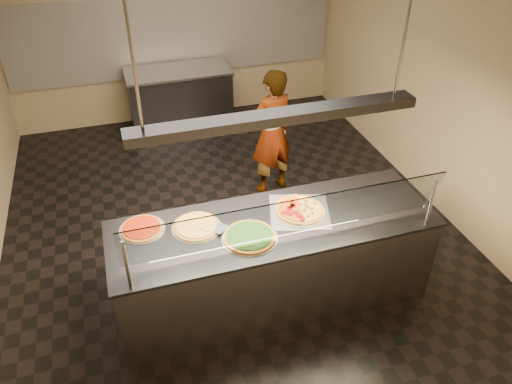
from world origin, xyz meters
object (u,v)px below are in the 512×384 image
object	(u,v)px
prep_table	(180,99)
pizza_spinach	(250,236)
pizza_tomato	(142,228)
sneeze_guard	(289,219)
worker	(272,133)
half_pizza_pepperoni	(289,211)
half_pizza_sausage	(310,207)
pizza_cheese	(196,226)
heat_lamp_housing	(277,117)
perforated_tray	(299,211)
pizza_spatula	(209,228)
serving_counter	(273,262)

from	to	relation	value
prep_table	pizza_spinach	bearing A→B (deg)	-91.20
pizza_tomato	sneeze_guard	bearing A→B (deg)	-27.92
worker	half_pizza_pepperoni	bearing A→B (deg)	59.19
prep_table	worker	xyz separation A→B (m)	(0.77, -2.02, 0.33)
sneeze_guard	half_pizza_sausage	world-z (taller)	sneeze_guard
pizza_cheese	heat_lamp_housing	distance (m)	1.21
prep_table	half_pizza_sausage	bearing A→B (deg)	-81.55
worker	half_pizza_sausage	bearing A→B (deg)	65.97
perforated_tray	pizza_tomato	distance (m)	1.39
perforated_tray	half_pizza_sausage	xyz separation A→B (m)	(0.11, -0.00, 0.02)
pizza_tomato	prep_table	xyz separation A→B (m)	(0.93, 3.57, -0.48)
pizza_cheese	heat_lamp_housing	world-z (taller)	heat_lamp_housing
pizza_spatula	worker	world-z (taller)	worker
perforated_tray	pizza_spinach	xyz separation A→B (m)	(-0.53, -0.22, 0.01)
pizza_spatula	pizza_cheese	bearing A→B (deg)	142.17
half_pizza_sausage	worker	xyz separation A→B (m)	(0.22, 1.72, -0.16)
perforated_tray	half_pizza_pepperoni	xyz separation A→B (m)	(-0.10, -0.00, 0.03)
half_pizza_sausage	pizza_cheese	size ratio (longest dim) A/B	1.12
prep_table	heat_lamp_housing	distance (m)	4.10
pizza_cheese	heat_lamp_housing	size ratio (longest dim) A/B	0.19
sneeze_guard	half_pizza_pepperoni	distance (m)	0.52
perforated_tray	heat_lamp_housing	distance (m)	1.05
half_pizza_pepperoni	pizza_spatula	distance (m)	0.73
half_pizza_pepperoni	pizza_spinach	xyz separation A→B (m)	(-0.43, -0.21, -0.02)
pizza_tomato	pizza_spatula	bearing A→B (deg)	-18.91
heat_lamp_housing	half_pizza_sausage	bearing A→B (deg)	11.65
sneeze_guard	pizza_spinach	size ratio (longest dim) A/B	5.51
half_pizza_pepperoni	pizza_cheese	xyz separation A→B (m)	(-0.83, 0.06, -0.02)
half_pizza_sausage	pizza_spatula	world-z (taller)	half_pizza_sausage
pizza_cheese	prep_table	world-z (taller)	pizza_cheese
pizza_cheese	worker	bearing A→B (deg)	52.88
perforated_tray	pizza_tomato	world-z (taller)	pizza_tomato
half_pizza_sausage	pizza_cheese	distance (m)	1.04
pizza_spatula	worker	xyz separation A→B (m)	(1.16, 1.74, -0.16)
pizza_spatula	prep_table	size ratio (longest dim) A/B	0.18
perforated_tray	prep_table	world-z (taller)	perforated_tray
pizza_spatula	heat_lamp_housing	world-z (taller)	heat_lamp_housing
serving_counter	pizza_spinach	world-z (taller)	pizza_spinach
prep_table	heat_lamp_housing	xyz separation A→B (m)	(0.18, -3.82, 1.48)
half_pizza_pepperoni	pizza_spatula	xyz separation A→B (m)	(-0.73, -0.02, -0.01)
pizza_tomato	heat_lamp_housing	xyz separation A→B (m)	(1.12, -0.25, 1.01)
pizza_tomato	pizza_spinach	bearing A→B (deg)	-24.37
half_pizza_pepperoni	pizza_cheese	distance (m)	0.83
half_pizza_sausage	pizza_tomato	size ratio (longest dim) A/B	1.22
perforated_tray	pizza_cheese	xyz separation A→B (m)	(-0.93, 0.06, 0.01)
pizza_cheese	prep_table	distance (m)	3.74
pizza_tomato	prep_table	size ratio (longest dim) A/B	0.26
pizza_tomato	pizza_spatula	world-z (taller)	pizza_spatula
pizza_spinach	worker	distance (m)	2.12
sneeze_guard	perforated_tray	distance (m)	0.58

